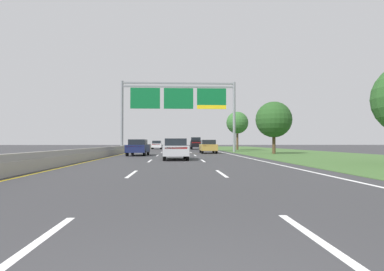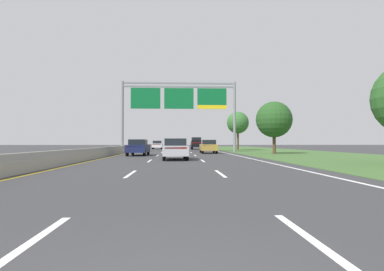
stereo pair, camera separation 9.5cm
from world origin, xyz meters
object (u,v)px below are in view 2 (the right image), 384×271
object	(u,v)px
overhead_sign_gantry	(179,102)
roadside_tree_far	(238,123)
pickup_truck_black	(196,143)
car_silver_centre_lane_sedan	(175,149)
roadside_tree_mid	(274,120)
car_darkgreen_centre_lane_sedan	(177,146)
car_white_left_lane_sedan	(157,145)
car_navy_left_lane_sedan	(138,147)
car_gold_right_lane_sedan	(208,146)

from	to	relation	value
overhead_sign_gantry	roadside_tree_far	bearing A→B (deg)	48.36
pickup_truck_black	car_silver_centre_lane_sedan	bearing A→B (deg)	174.47
pickup_truck_black	roadside_tree_mid	world-z (taller)	roadside_tree_mid
pickup_truck_black	roadside_tree_mid	distance (m)	24.45
pickup_truck_black	car_silver_centre_lane_sedan	world-z (taller)	pickup_truck_black
pickup_truck_black	car_silver_centre_lane_sedan	distance (m)	34.40
roadside_tree_far	car_silver_centre_lane_sedan	bearing A→B (deg)	-109.81
pickup_truck_black	car_darkgreen_centre_lane_sedan	xyz separation A→B (m)	(-3.61, -12.64, -0.26)
overhead_sign_gantry	roadside_tree_mid	world-z (taller)	overhead_sign_gantry
car_white_left_lane_sedan	car_silver_centre_lane_sedan	bearing A→B (deg)	-174.74
car_navy_left_lane_sedan	roadside_tree_mid	xyz separation A→B (m)	(14.63, 3.54, 3.01)
overhead_sign_gantry	car_white_left_lane_sedan	distance (m)	19.56
car_darkgreen_centre_lane_sedan	car_gold_right_lane_sedan	distance (m)	8.97
car_white_left_lane_sedan	roadside_tree_mid	xyz separation A→B (m)	(14.52, -24.77, 3.01)
car_navy_left_lane_sedan	overhead_sign_gantry	bearing A→B (deg)	-20.31
car_gold_right_lane_sedan	roadside_tree_mid	xyz separation A→B (m)	(7.13, -2.39, 3.01)
car_darkgreen_centre_lane_sedan	roadside_tree_far	size ratio (longest dim) A/B	0.69
pickup_truck_black	car_gold_right_lane_sedan	bearing A→B (deg)	-178.98
car_navy_left_lane_sedan	car_silver_centre_lane_sedan	size ratio (longest dim) A/B	1.00
pickup_truck_black	roadside_tree_far	xyz separation A→B (m)	(6.62, -5.50, 3.48)
car_darkgreen_centre_lane_sedan	car_silver_centre_lane_sedan	distance (m)	21.56
car_navy_left_lane_sedan	car_gold_right_lane_sedan	world-z (taller)	same
car_silver_centre_lane_sedan	roadside_tree_far	xyz separation A→B (m)	(10.33, 28.70, 3.74)
car_gold_right_lane_sedan	car_navy_left_lane_sedan	bearing A→B (deg)	128.81
car_darkgreen_centre_lane_sedan	roadside_tree_far	bearing A→B (deg)	-53.93
car_gold_right_lane_sedan	roadside_tree_far	size ratio (longest dim) A/B	0.69
car_darkgreen_centre_lane_sedan	car_white_left_lane_sedan	bearing A→B (deg)	15.56
overhead_sign_gantry	car_silver_centre_lane_sedan	xyz separation A→B (m)	(-0.39, -17.51, -5.78)
car_silver_centre_lane_sedan	roadside_tree_mid	size ratio (longest dim) A/B	0.76
car_gold_right_lane_sedan	pickup_truck_black	bearing A→B (deg)	0.85
roadside_tree_far	car_navy_left_lane_sedan	bearing A→B (deg)	-123.41
pickup_truck_black	car_white_left_lane_sedan	world-z (taller)	pickup_truck_black
car_white_left_lane_sedan	car_gold_right_lane_sedan	size ratio (longest dim) A/B	1.00
overhead_sign_gantry	car_navy_left_lane_sedan	size ratio (longest dim) A/B	3.38
overhead_sign_gantry	car_darkgreen_centre_lane_sedan	bearing A→B (deg)	93.92
overhead_sign_gantry	roadside_tree_far	distance (m)	15.11
car_silver_centre_lane_sedan	roadside_tree_far	distance (m)	30.73
car_silver_centre_lane_sedan	roadside_tree_far	bearing A→B (deg)	-21.27
car_darkgreen_centre_lane_sedan	roadside_tree_far	xyz separation A→B (m)	(10.23, 7.14, 3.74)
car_navy_left_lane_sedan	roadside_tree_far	distance (m)	25.69
roadside_tree_mid	car_navy_left_lane_sedan	bearing A→B (deg)	-166.42
car_white_left_lane_sedan	car_darkgreen_centre_lane_sedan	distance (m)	14.69
pickup_truck_black	car_navy_left_lane_sedan	size ratio (longest dim) A/B	1.22
pickup_truck_black	car_gold_right_lane_sedan	xyz separation A→B (m)	(0.12, -20.80, -0.26)
car_darkgreen_centre_lane_sedan	roadside_tree_mid	size ratio (longest dim) A/B	0.76
car_gold_right_lane_sedan	roadside_tree_far	world-z (taller)	roadside_tree_far
car_darkgreen_centre_lane_sedan	roadside_tree_far	distance (m)	13.02
overhead_sign_gantry	roadside_tree_mid	bearing A→B (deg)	-31.53
overhead_sign_gantry	car_gold_right_lane_sedan	size ratio (longest dim) A/B	3.41
overhead_sign_gantry	pickup_truck_black	xyz separation A→B (m)	(3.33, 16.69, -5.52)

